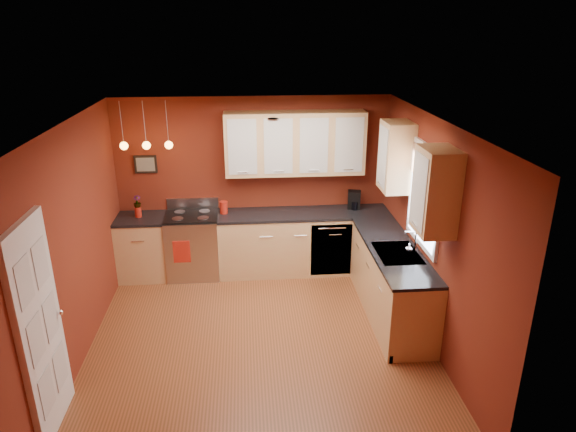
{
  "coord_description": "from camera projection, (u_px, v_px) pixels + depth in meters",
  "views": [
    {
      "loc": [
        -0.12,
        -5.25,
        3.58
      ],
      "look_at": [
        0.42,
        1.0,
        1.19
      ],
      "focal_mm": 32.0,
      "sensor_mm": 36.0,
      "label": 1
    }
  ],
  "objects": [
    {
      "name": "wall_picture",
      "position": [
        146.0,
        164.0,
        7.4
      ],
      "size": [
        0.32,
        0.03,
        0.26
      ],
      "primitive_type": "cube",
      "color": "black",
      "rests_on": "wall_back"
    },
    {
      "name": "wall_left",
      "position": [
        73.0,
        246.0,
        5.55
      ],
      "size": [
        0.02,
        4.2,
        2.6
      ],
      "primitive_type": "cube",
      "color": "maroon",
      "rests_on": "floor"
    },
    {
      "name": "coffee_maker",
      "position": [
        354.0,
        201.0,
        7.69
      ],
      "size": [
        0.22,
        0.21,
        0.27
      ],
      "rotation": [
        0.0,
        0.0,
        -0.22
      ],
      "color": "black",
      "rests_on": "counter_back_right"
    },
    {
      "name": "door_left_wall",
      "position": [
        40.0,
        330.0,
        4.54
      ],
      "size": [
        0.12,
        0.82,
        2.05
      ],
      "color": "white",
      "rests_on": "floor"
    },
    {
      "name": "dishwasher_front",
      "position": [
        331.0,
        250.0,
        7.51
      ],
      "size": [
        0.6,
        0.02,
        0.8
      ],
      "primitive_type": "cube",
      "color": "#B1B0B5",
      "rests_on": "base_cabinets_back_right"
    },
    {
      "name": "flowers",
      "position": [
        137.0,
        202.0,
        7.32
      ],
      "size": [
        0.11,
        0.11,
        0.19
      ],
      "primitive_type": "imported",
      "rotation": [
        0.0,
        0.0,
        0.04
      ],
      "color": "#B52113",
      "rests_on": "red_vase"
    },
    {
      "name": "counter_back_right",
      "position": [
        304.0,
        214.0,
        7.58
      ],
      "size": [
        2.54,
        0.62,
        0.04
      ],
      "primitive_type": "cube",
      "color": "black",
      "rests_on": "base_cabinets_back_right"
    },
    {
      "name": "base_cabinets_back_left",
      "position": [
        144.0,
        248.0,
        7.56
      ],
      "size": [
        0.7,
        0.6,
        0.9
      ],
      "primitive_type": "cube",
      "color": "tan",
      "rests_on": "floor"
    },
    {
      "name": "wall_back",
      "position": [
        254.0,
        184.0,
        7.67
      ],
      "size": [
        4.0,
        0.02,
        2.6
      ],
      "primitive_type": "cube",
      "color": "maroon",
      "rests_on": "floor"
    },
    {
      "name": "counter_right",
      "position": [
        394.0,
        249.0,
        6.4
      ],
      "size": [
        0.62,
        2.1,
        0.04
      ],
      "primitive_type": "cube",
      "color": "black",
      "rests_on": "base_cabinets_right"
    },
    {
      "name": "base_cabinets_right",
      "position": [
        391.0,
        282.0,
        6.57
      ],
      "size": [
        0.6,
        2.1,
        0.9
      ],
      "primitive_type": "cube",
      "color": "tan",
      "rests_on": "floor"
    },
    {
      "name": "floor",
      "position": [
        260.0,
        339.0,
        6.17
      ],
      "size": [
        4.2,
        4.2,
        0.0
      ],
      "primitive_type": "plane",
      "color": "brown",
      "rests_on": "ground"
    },
    {
      "name": "upper_cabinets_back",
      "position": [
        295.0,
        143.0,
        7.32
      ],
      "size": [
        2.0,
        0.35,
        0.9
      ],
      "primitive_type": "cube",
      "color": "tan",
      "rests_on": "wall_back"
    },
    {
      "name": "wall_right",
      "position": [
        433.0,
        234.0,
        5.87
      ],
      "size": [
        0.02,
        4.2,
        2.6
      ],
      "primitive_type": "cube",
      "color": "maroon",
      "rests_on": "floor"
    },
    {
      "name": "red_canister",
      "position": [
        224.0,
        207.0,
        7.51
      ],
      "size": [
        0.12,
        0.12,
        0.18
      ],
      "color": "#B52113",
      "rests_on": "counter_back_right"
    },
    {
      "name": "gas_range",
      "position": [
        193.0,
        245.0,
        7.61
      ],
      "size": [
        0.76,
        0.64,
        1.11
      ],
      "color": "#B1B0B5",
      "rests_on": "floor"
    },
    {
      "name": "upper_cabinets_right",
      "position": [
        414.0,
        172.0,
        5.93
      ],
      "size": [
        0.35,
        1.95,
        0.9
      ],
      "primitive_type": "cube",
      "color": "tan",
      "rests_on": "wall_right"
    },
    {
      "name": "sink",
      "position": [
        397.0,
        254.0,
        6.26
      ],
      "size": [
        0.5,
        0.7,
        0.33
      ],
      "color": "#97989D",
      "rests_on": "counter_right"
    },
    {
      "name": "soap_pump",
      "position": [
        409.0,
        250.0,
        6.13
      ],
      "size": [
        0.08,
        0.08,
        0.16
      ],
      "primitive_type": "imported",
      "rotation": [
        0.0,
        0.0,
        -0.09
      ],
      "color": "white",
      "rests_on": "counter_right"
    },
    {
      "name": "wall_front",
      "position": [
        267.0,
        354.0,
        3.76
      ],
      "size": [
        4.0,
        0.02,
        2.6
      ],
      "primitive_type": "cube",
      "color": "maroon",
      "rests_on": "floor"
    },
    {
      "name": "red_vase",
      "position": [
        138.0,
        212.0,
        7.37
      ],
      "size": [
        0.09,
        0.09,
        0.15
      ],
      "primitive_type": "cylinder",
      "color": "#B52113",
      "rests_on": "counter_back_left"
    },
    {
      "name": "base_cabinets_back_right",
      "position": [
        304.0,
        243.0,
        7.75
      ],
      "size": [
        2.54,
        0.6,
        0.9
      ],
      "primitive_type": "cube",
      "color": "tan",
      "rests_on": "floor"
    },
    {
      "name": "window",
      "position": [
        425.0,
        194.0,
        6.01
      ],
      "size": [
        0.06,
        1.02,
        1.22
      ],
      "color": "white",
      "rests_on": "wall_right"
    },
    {
      "name": "counter_back_left",
      "position": [
        140.0,
        219.0,
        7.39
      ],
      "size": [
        0.7,
        0.62,
        0.04
      ],
      "primitive_type": "cube",
      "color": "black",
      "rests_on": "base_cabinets_back_left"
    },
    {
      "name": "ceiling",
      "position": [
        255.0,
        124.0,
        5.25
      ],
      "size": [
        4.0,
        4.2,
        0.02
      ],
      "primitive_type": "cube",
      "color": "beige",
      "rests_on": "wall_back"
    },
    {
      "name": "dish_towel",
      "position": [
        182.0,
        252.0,
        7.27
      ],
      "size": [
        0.24,
        0.02,
        0.33
      ],
      "primitive_type": "cube",
      "color": "#B52113",
      "rests_on": "gas_range"
    },
    {
      "name": "pendant_lights",
      "position": [
        146.0,
        145.0,
        6.97
      ],
      "size": [
        0.71,
        0.11,
        0.66
      ],
      "color": "#97989D",
      "rests_on": "ceiling"
    }
  ]
}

